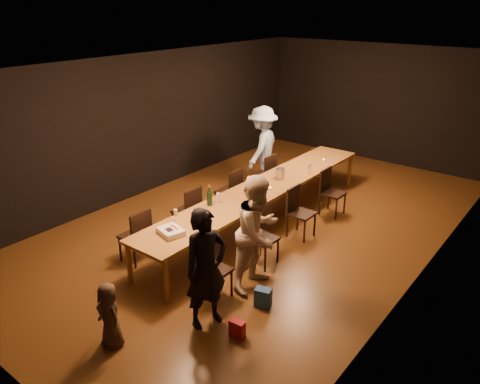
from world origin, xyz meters
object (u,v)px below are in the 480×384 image
Objects in this scene: chair_right_3 at (333,193)px; chair_left_0 at (135,235)px; woman_tan at (258,233)px; chair_right_2 at (302,213)px; man_blue at (262,147)px; birthday_cake at (171,231)px; child at (110,315)px; table at (263,190)px; plate_stack at (197,214)px; chair_right_1 at (263,238)px; chair_left_1 at (186,211)px; ice_bucket at (280,173)px; chair_left_2 at (228,191)px; chair_left_3 at (263,174)px; woman_birthday at (206,269)px; chair_right_0 at (214,270)px; champagne_bottle at (209,195)px.

chair_right_3 and chair_left_0 have the same top height.
chair_right_2 is at bearing 9.15° from woman_tan.
woman_tan is at bearing 20.65° from man_blue.
child is at bearing -57.29° from birthday_cake.
table is 31.03× the size of plate_stack.
child is 1.94× the size of birthday_cake.
birthday_cake is (-0.85, -1.18, 0.33)m from chair_right_1.
chair_left_0 is 1.00× the size of chair_left_1.
ice_bucket reaches higher than chair_right_1.
chair_left_2 is at bearing 119.46° from child.
man_blue is (-2.30, 3.32, 0.05)m from woman_tan.
ice_bucket is (-0.88, 0.61, 0.38)m from chair_right_2.
chair_left_3 is 0.53× the size of woman_tan.
chair_right_3 is at bearing -54.78° from chair_left_2.
woman_birthday is at bearing 5.86° from chair_right_2.
chair_right_2 is 2.08m from chair_left_3.
chair_left_0 is at bearing -163.94° from birthday_cake.
woman_birthday is at bearing 31.82° from chair_right_0.
chair_left_1 is 2.03m from ice_bucket.
champagne_bottle is at bearing -136.75° from chair_right_0.
chair_left_1 reaches higher than plate_stack.
chair_right_0 is 1.20m from chair_right_1.
man_blue reaches higher than ice_bucket.
chair_left_3 is (0.00, 2.40, 0.00)m from chair_left_1.
man_blue reaches higher than birthday_cake.
woman_birthday is at bearing -103.41° from chair_left_0.
chair_right_1 is 0.53× the size of woman_tan.
table is 0.88m from chair_right_2.
chair_left_1 is 4.73× the size of ice_bucket.
woman_tan is at bearing -131.08° from chair_left_2.
chair_left_2 is 1.09m from ice_bucket.
woman_birthday is at bearing -130.03° from chair_left_1.
chair_left_1 is 1.00× the size of chair_left_2.
chair_right_0 is 3.98m from chair_left_3.
chair_left_3 reaches higher than birthday_cake.
chair_right_1 is at bearing -0.00° from chair_right_3.
chair_right_0 is at bearing 87.51° from child.
child is at bearing 2.53° from man_blue.
chair_left_3 is (-1.70, 3.60, 0.00)m from chair_right_0.
chair_right_3 is 3.70m from birthday_cake.
child is at bearing -74.65° from champagne_bottle.
chair_left_0 is at bearing -9.77° from man_blue.
chair_right_0 is at bearing -0.00° from chair_right_2.
plate_stack is 2.32m from ice_bucket.
chair_right_3 reaches higher than table.
man_blue is (-2.30, 4.45, 0.10)m from woman_birthday.
woman_birthday is (2.00, -0.48, 0.36)m from chair_left_0.
chair_left_2 is 0.53× the size of woman_tan.
chair_right_2 is at bearing 0.00° from table.
chair_right_1 is 3.45m from man_blue.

